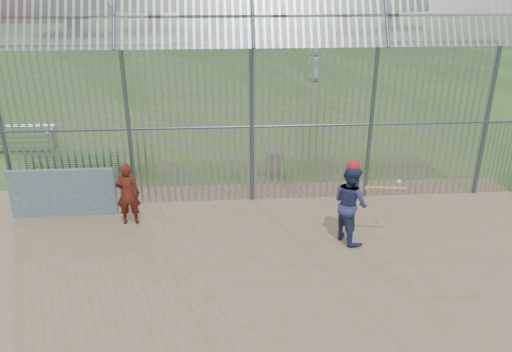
{
  "coord_description": "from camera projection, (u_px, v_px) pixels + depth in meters",
  "views": [
    {
      "loc": [
        -0.72,
        -8.31,
        5.6
      ],
      "look_at": [
        0.0,
        2.0,
        1.3
      ],
      "focal_mm": 35.0,
      "sensor_mm": 36.0,
      "label": 1
    }
  ],
  "objects": [
    {
      "name": "ground",
      "position": [
        263.0,
        275.0,
        9.85
      ],
      "size": [
        120.0,
        120.0,
        0.0
      ],
      "primitive_type": "plane",
      "color": "#2D511E",
      "rests_on": "ground"
    },
    {
      "name": "dirt_infield",
      "position": [
        265.0,
        290.0,
        9.39
      ],
      "size": [
        14.0,
        10.0,
        0.02
      ],
      "primitive_type": "cube",
      "color": "#756047",
      "rests_on": "ground"
    },
    {
      "name": "dugout_wall",
      "position": [
        63.0,
        193.0,
        11.99
      ],
      "size": [
        2.5,
        0.12,
        1.2
      ],
      "primitive_type": "cube",
      "color": "#38566B",
      "rests_on": "dirt_infield"
    },
    {
      "name": "batter",
      "position": [
        350.0,
        204.0,
        10.79
      ],
      "size": [
        0.96,
        1.05,
        1.77
      ],
      "primitive_type": "imported",
      "rotation": [
        0.0,
        0.0,
        1.98
      ],
      "color": "navy",
      "rests_on": "dirt_infield"
    },
    {
      "name": "onlooker",
      "position": [
        128.0,
        194.0,
        11.56
      ],
      "size": [
        0.55,
        0.37,
        1.51
      ],
      "primitive_type": "imported",
      "rotation": [
        0.0,
        0.0,
        3.15
      ],
      "color": "maroon",
      "rests_on": "dirt_infield"
    },
    {
      "name": "bg_kid_standing",
      "position": [
        314.0,
        64.0,
        26.59
      ],
      "size": [
        1.04,
        0.92,
        1.79
      ],
      "primitive_type": "imported",
      "rotation": [
        0.0,
        0.0,
        3.64
      ],
      "color": "gray",
      "rests_on": "ground"
    },
    {
      "name": "batting_gear",
      "position": [
        359.0,
        170.0,
        10.48
      ],
      "size": [
        1.27,
        0.39,
        0.64
      ],
      "color": "red",
      "rests_on": "ground"
    },
    {
      "name": "trash_can",
      "position": [
        275.0,
        163.0,
        14.52
      ],
      "size": [
        0.56,
        0.56,
        0.82
      ],
      "color": "gray",
      "rests_on": "ground"
    },
    {
      "name": "bleacher",
      "position": [
        10.0,
        138.0,
        16.56
      ],
      "size": [
        3.0,
        0.95,
        0.72
      ],
      "color": "slate",
      "rests_on": "ground"
    },
    {
      "name": "backstop_fence",
      "position": [
        325.0,
        112.0,
        12.23
      ],
      "size": [
        20.09,
        0.81,
        5.3
      ],
      "color": "#47566B",
      "rests_on": "ground"
    }
  ]
}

